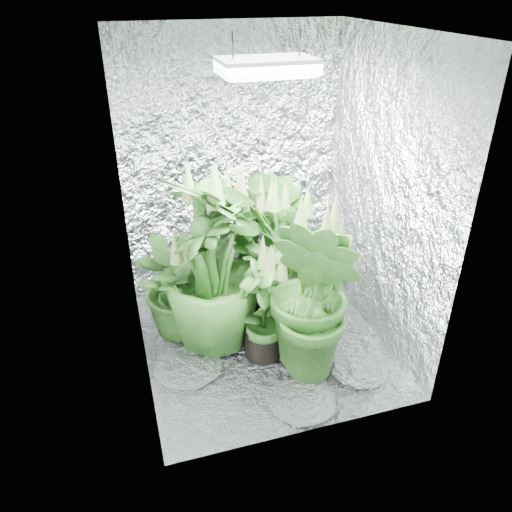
{
  "coord_description": "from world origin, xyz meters",
  "views": [
    {
      "loc": [
        -0.85,
        -2.6,
        2.23
      ],
      "look_at": [
        -0.06,
        0.0,
        0.71
      ],
      "focal_mm": 35.0,
      "sensor_mm": 36.0,
      "label": 1
    }
  ],
  "objects_px": {
    "plant_c": "(271,246)",
    "plant_b": "(240,251)",
    "plant_g": "(314,296)",
    "circulation_fan": "(321,282)",
    "plant_d": "(211,265)",
    "plant_a": "(180,284)",
    "plant_f": "(263,306)",
    "plant_e": "(289,257)",
    "grow_lamp": "(267,67)"
  },
  "relations": [
    {
      "from": "plant_a",
      "to": "plant_e",
      "type": "relative_size",
      "value": 0.76
    },
    {
      "from": "grow_lamp",
      "to": "plant_a",
      "type": "distance_m",
      "value": 1.55
    },
    {
      "from": "grow_lamp",
      "to": "circulation_fan",
      "type": "height_order",
      "value": "grow_lamp"
    },
    {
      "from": "plant_c",
      "to": "plant_d",
      "type": "distance_m",
      "value": 0.65
    },
    {
      "from": "plant_b",
      "to": "circulation_fan",
      "type": "xyz_separation_m",
      "value": [
        0.64,
        -0.06,
        -0.34
      ]
    },
    {
      "from": "plant_b",
      "to": "plant_d",
      "type": "xyz_separation_m",
      "value": [
        -0.28,
        -0.32,
        0.11
      ]
    },
    {
      "from": "plant_a",
      "to": "circulation_fan",
      "type": "xyz_separation_m",
      "value": [
        1.1,
        0.09,
        -0.24
      ]
    },
    {
      "from": "plant_e",
      "to": "plant_g",
      "type": "relative_size",
      "value": 0.98
    },
    {
      "from": "plant_d",
      "to": "circulation_fan",
      "type": "height_order",
      "value": "plant_d"
    },
    {
      "from": "plant_a",
      "to": "plant_f",
      "type": "height_order",
      "value": "plant_f"
    },
    {
      "from": "plant_a",
      "to": "plant_f",
      "type": "distance_m",
      "value": 0.62
    },
    {
      "from": "plant_b",
      "to": "plant_c",
      "type": "distance_m",
      "value": 0.26
    },
    {
      "from": "plant_b",
      "to": "circulation_fan",
      "type": "distance_m",
      "value": 0.73
    },
    {
      "from": "plant_c",
      "to": "plant_b",
      "type": "bearing_deg",
      "value": -171.97
    },
    {
      "from": "plant_b",
      "to": "circulation_fan",
      "type": "bearing_deg",
      "value": -4.97
    },
    {
      "from": "plant_e",
      "to": "plant_g",
      "type": "xyz_separation_m",
      "value": [
        -0.05,
        -0.57,
        0.04
      ]
    },
    {
      "from": "plant_a",
      "to": "plant_c",
      "type": "height_order",
      "value": "plant_c"
    },
    {
      "from": "circulation_fan",
      "to": "plant_e",
      "type": "bearing_deg",
      "value": -160.64
    },
    {
      "from": "plant_g",
      "to": "circulation_fan",
      "type": "distance_m",
      "value": 0.91
    },
    {
      "from": "plant_d",
      "to": "plant_f",
      "type": "bearing_deg",
      "value": -39.3
    },
    {
      "from": "circulation_fan",
      "to": "plant_f",
      "type": "bearing_deg",
      "value": -146.19
    },
    {
      "from": "plant_b",
      "to": "plant_f",
      "type": "height_order",
      "value": "plant_b"
    },
    {
      "from": "plant_d",
      "to": "plant_g",
      "type": "height_order",
      "value": "plant_d"
    },
    {
      "from": "plant_d",
      "to": "plant_g",
      "type": "xyz_separation_m",
      "value": [
        0.53,
        -0.46,
        -0.05
      ]
    },
    {
      "from": "plant_g",
      "to": "circulation_fan",
      "type": "height_order",
      "value": "plant_g"
    },
    {
      "from": "plant_a",
      "to": "plant_f",
      "type": "xyz_separation_m",
      "value": [
        0.47,
        -0.41,
        -0.0
      ]
    },
    {
      "from": "plant_d",
      "to": "plant_b",
      "type": "bearing_deg",
      "value": 48.73
    },
    {
      "from": "grow_lamp",
      "to": "plant_c",
      "type": "height_order",
      "value": "grow_lamp"
    },
    {
      "from": "plant_a",
      "to": "plant_f",
      "type": "bearing_deg",
      "value": -40.99
    },
    {
      "from": "grow_lamp",
      "to": "plant_e",
      "type": "bearing_deg",
      "value": 43.98
    },
    {
      "from": "plant_b",
      "to": "plant_g",
      "type": "height_order",
      "value": "plant_g"
    },
    {
      "from": "plant_f",
      "to": "plant_d",
      "type": "bearing_deg",
      "value": 140.7
    },
    {
      "from": "plant_a",
      "to": "plant_b",
      "type": "xyz_separation_m",
      "value": [
        0.46,
        0.14,
        0.11
      ]
    },
    {
      "from": "plant_b",
      "to": "plant_f",
      "type": "xyz_separation_m",
      "value": [
        0.01,
        -0.55,
        -0.11
      ]
    },
    {
      "from": "plant_a",
      "to": "plant_e",
      "type": "height_order",
      "value": "plant_e"
    },
    {
      "from": "grow_lamp",
      "to": "plant_e",
      "type": "relative_size",
      "value": 0.43
    },
    {
      "from": "circulation_fan",
      "to": "plant_c",
      "type": "bearing_deg",
      "value": 162.15
    },
    {
      "from": "plant_g",
      "to": "plant_a",
      "type": "bearing_deg",
      "value": 138.6
    },
    {
      "from": "plant_a",
      "to": "circulation_fan",
      "type": "relative_size",
      "value": 2.41
    },
    {
      "from": "plant_e",
      "to": "plant_a",
      "type": "bearing_deg",
      "value": 175.58
    },
    {
      "from": "plant_b",
      "to": "plant_e",
      "type": "distance_m",
      "value": 0.37
    },
    {
      "from": "grow_lamp",
      "to": "plant_b",
      "type": "xyz_separation_m",
      "value": [
        -0.04,
        0.45,
        -1.32
      ]
    },
    {
      "from": "plant_b",
      "to": "plant_d",
      "type": "height_order",
      "value": "plant_d"
    },
    {
      "from": "plant_c",
      "to": "grow_lamp",
      "type": "bearing_deg",
      "value": -113.34
    },
    {
      "from": "plant_c",
      "to": "plant_g",
      "type": "distance_m",
      "value": 0.81
    },
    {
      "from": "grow_lamp",
      "to": "plant_g",
      "type": "relative_size",
      "value": 0.42
    },
    {
      "from": "plant_b",
      "to": "plant_f",
      "type": "bearing_deg",
      "value": -89.32
    },
    {
      "from": "grow_lamp",
      "to": "plant_b",
      "type": "distance_m",
      "value": 1.4
    },
    {
      "from": "plant_c",
      "to": "circulation_fan",
      "type": "height_order",
      "value": "plant_c"
    },
    {
      "from": "plant_d",
      "to": "plant_f",
      "type": "xyz_separation_m",
      "value": [
        0.29,
        -0.23,
        -0.22
      ]
    }
  ]
}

